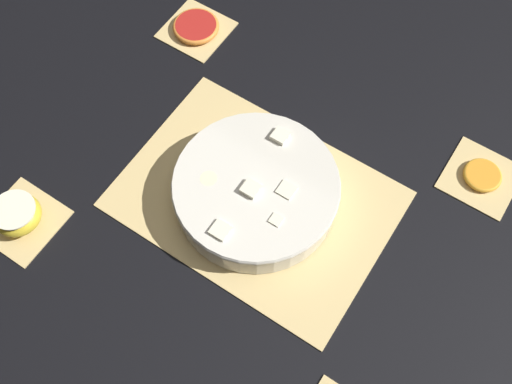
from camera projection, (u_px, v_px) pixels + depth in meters
ground_plane at (256, 199)px, 1.10m from camera, size 6.00×6.00×0.00m
bamboo_mat_center at (256, 199)px, 1.09m from camera, size 0.48×0.35×0.01m
coaster_mat_near_left at (23, 221)px, 1.07m from camera, size 0.13×0.13×0.01m
coaster_mat_far_left at (196, 29)px, 1.27m from camera, size 0.13×0.13×0.01m
coaster_mat_far_right at (481, 177)px, 1.11m from camera, size 0.13×0.13×0.01m
fruit_salad_bowl at (256, 189)px, 1.06m from camera, size 0.30×0.30×0.07m
apple_half at (17, 215)px, 1.05m from camera, size 0.08×0.08×0.05m
orange_slice_whole at (482, 175)px, 1.11m from camera, size 0.07×0.07×0.01m
grapefruit_slice at (196, 26)px, 1.27m from camera, size 0.10×0.10×0.01m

